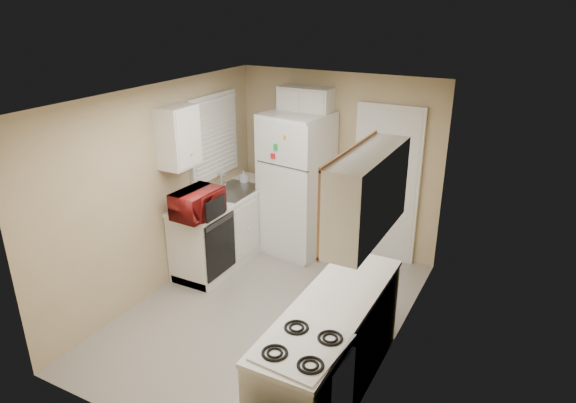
% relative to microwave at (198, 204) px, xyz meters
% --- Properties ---
extents(floor, '(3.80, 3.80, 0.00)m').
position_rel_microwave_xyz_m(floor, '(0.99, -0.16, -1.05)').
color(floor, '#ADA69C').
rests_on(floor, ground).
extents(ceiling, '(3.80, 3.80, 0.00)m').
position_rel_microwave_xyz_m(ceiling, '(0.99, -0.16, 1.35)').
color(ceiling, white).
rests_on(ceiling, floor).
extents(wall_left, '(3.80, 3.80, 0.00)m').
position_rel_microwave_xyz_m(wall_left, '(-0.41, -0.16, 0.15)').
color(wall_left, tan).
rests_on(wall_left, floor).
extents(wall_right, '(3.80, 3.80, 0.00)m').
position_rel_microwave_xyz_m(wall_right, '(2.39, -0.16, 0.15)').
color(wall_right, tan).
rests_on(wall_right, floor).
extents(wall_back, '(2.80, 2.80, 0.00)m').
position_rel_microwave_xyz_m(wall_back, '(0.99, 1.74, 0.15)').
color(wall_back, tan).
rests_on(wall_back, floor).
extents(wall_front, '(2.80, 2.80, 0.00)m').
position_rel_microwave_xyz_m(wall_front, '(0.99, -2.06, 0.15)').
color(wall_front, tan).
rests_on(wall_front, floor).
extents(left_counter, '(0.60, 1.80, 0.90)m').
position_rel_microwave_xyz_m(left_counter, '(-0.11, 0.74, -0.60)').
color(left_counter, silver).
rests_on(left_counter, floor).
extents(dishwasher, '(0.03, 0.58, 0.72)m').
position_rel_microwave_xyz_m(dishwasher, '(0.18, 0.14, -0.56)').
color(dishwasher, black).
rests_on(dishwasher, floor).
extents(sink, '(0.54, 0.74, 0.16)m').
position_rel_microwave_xyz_m(sink, '(-0.11, 0.89, -0.19)').
color(sink, gray).
rests_on(sink, left_counter).
extents(microwave, '(0.59, 0.35, 0.38)m').
position_rel_microwave_xyz_m(microwave, '(0.00, 0.00, 0.00)').
color(microwave, maroon).
rests_on(microwave, left_counter).
extents(soap_bottle, '(0.10, 0.10, 0.17)m').
position_rel_microwave_xyz_m(soap_bottle, '(-0.16, 1.23, -0.05)').
color(soap_bottle, white).
rests_on(soap_bottle, left_counter).
extents(window_blinds, '(0.10, 0.98, 1.08)m').
position_rel_microwave_xyz_m(window_blinds, '(-0.37, 0.89, 0.55)').
color(window_blinds, silver).
rests_on(window_blinds, wall_left).
extents(upper_cabinet_left, '(0.30, 0.45, 0.70)m').
position_rel_microwave_xyz_m(upper_cabinet_left, '(-0.26, 0.06, 0.75)').
color(upper_cabinet_left, silver).
rests_on(upper_cabinet_left, wall_left).
extents(refrigerator, '(0.88, 0.86, 1.90)m').
position_rel_microwave_xyz_m(refrigerator, '(0.57, 1.38, -0.10)').
color(refrigerator, silver).
rests_on(refrigerator, floor).
extents(cabinet_over_fridge, '(0.70, 0.30, 0.40)m').
position_rel_microwave_xyz_m(cabinet_over_fridge, '(0.59, 1.59, 0.95)').
color(cabinet_over_fridge, silver).
rests_on(cabinet_over_fridge, wall_back).
extents(interior_door, '(0.86, 0.06, 2.08)m').
position_rel_microwave_xyz_m(interior_door, '(1.69, 1.70, -0.03)').
color(interior_door, silver).
rests_on(interior_door, floor).
extents(right_counter, '(0.60, 2.00, 0.90)m').
position_rel_microwave_xyz_m(right_counter, '(2.09, -0.96, -0.60)').
color(right_counter, silver).
rests_on(right_counter, floor).
extents(stove, '(0.59, 0.70, 0.81)m').
position_rel_microwave_xyz_m(stove, '(2.13, -1.58, -0.65)').
color(stove, silver).
rests_on(stove, floor).
extents(upper_cabinet_right, '(0.30, 1.20, 0.70)m').
position_rel_microwave_xyz_m(upper_cabinet_right, '(2.24, -0.66, 0.75)').
color(upper_cabinet_right, silver).
rests_on(upper_cabinet_right, wall_right).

